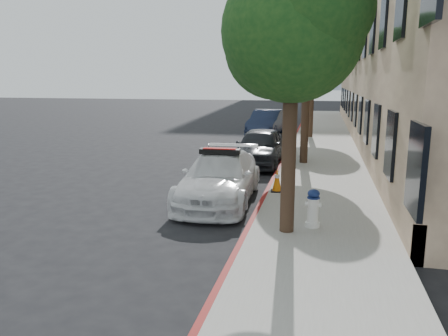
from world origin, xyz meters
TOP-DOWN VIEW (x-y plane):
  - ground at (0.00, 0.00)m, footprint 120.00×120.00m
  - sidewalk at (3.60, 10.00)m, footprint 3.20×50.00m
  - curb_strip at (2.06, 10.00)m, footprint 0.12×50.00m
  - building at (9.20, 15.00)m, footprint 8.00×36.00m
  - tower_right at (9.00, 135.00)m, footprint 14.00×14.00m
  - tree_near at (2.93, -2.01)m, footprint 2.92×2.82m
  - tree_mid at (2.93, 5.99)m, footprint 2.77×2.64m
  - tree_far at (2.93, 13.99)m, footprint 3.10×3.00m
  - police_car at (0.86, 0.47)m, footprint 2.03×4.68m
  - parked_car_mid at (1.20, 5.91)m, footprint 1.74×4.27m
  - parked_car_far at (0.27, 15.35)m, footprint 1.97×4.73m
  - fire_hydrant at (3.43, -1.61)m, footprint 0.35×0.32m
  - traffic_cone at (2.35, 1.30)m, footprint 0.38×0.38m

SIDE VIEW (x-z plane):
  - ground at x=0.00m, z-range 0.00..0.00m
  - sidewalk at x=3.60m, z-range 0.00..0.15m
  - curb_strip at x=2.06m, z-range 0.00..0.15m
  - traffic_cone at x=2.35m, z-range 0.15..0.81m
  - fire_hydrant at x=3.43m, z-range 0.14..0.98m
  - police_car at x=0.86m, z-range -0.07..1.42m
  - parked_car_mid at x=1.20m, z-range 0.00..1.45m
  - parked_car_far at x=0.27m, z-range 0.00..1.52m
  - tree_mid at x=2.93m, z-range 1.45..6.88m
  - tree_near at x=2.93m, z-range 1.46..7.08m
  - tree_far at x=2.93m, z-range 1.48..7.29m
  - building at x=9.20m, z-range 0.00..10.00m
  - tower_right at x=9.00m, z-range 0.00..44.00m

